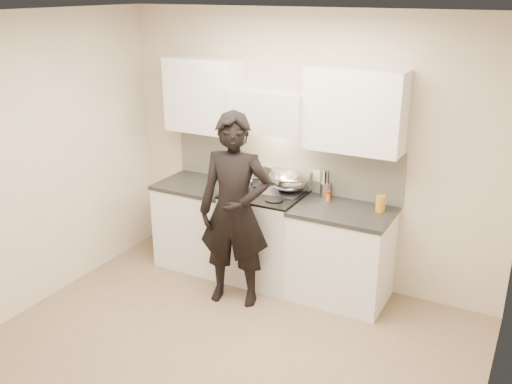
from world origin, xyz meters
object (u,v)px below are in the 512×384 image
utensil_crock (325,189)px  counter_right (341,254)px  stove (264,236)px  person (235,211)px  wok (289,180)px

utensil_crock → counter_right: bearing=-40.2°
counter_right → stove: bearing=-180.0°
utensil_crock → stove: bearing=-156.8°
person → counter_right: bearing=16.8°
utensil_crock → person: size_ratio=0.15×
utensil_crock → person: person is taller
counter_right → person: size_ratio=0.50×
stove → person: size_ratio=0.52×
stove → counter_right: size_ratio=1.04×
counter_right → utensil_crock: bearing=139.8°
stove → utensil_crock: 0.80m
wok → person: bearing=-110.1°
wok → utensil_crock: size_ratio=1.83×
utensil_crock → person: bearing=-128.2°
counter_right → wok: size_ratio=1.84×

